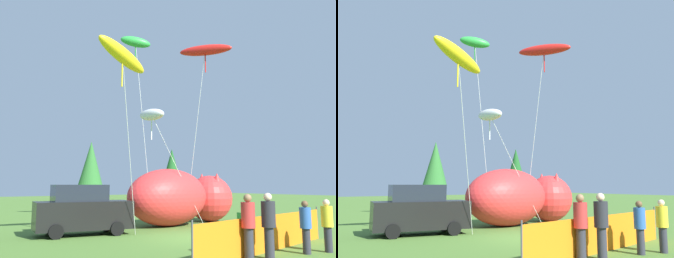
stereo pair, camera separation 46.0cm
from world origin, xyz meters
TOP-DOWN VIEW (x-y plane):
  - ground_plane at (0.00, 0.00)m, footprint 120.00×120.00m
  - parked_car at (-3.65, 3.68)m, footprint 4.33×2.38m
  - folding_chair at (2.99, 0.86)m, footprint 0.53×0.53m
  - inflatable_cat at (2.36, 4.52)m, footprint 7.50×3.78m
  - safety_fence at (-0.16, -3.63)m, footprint 7.92×1.66m
  - spectator_in_grey_shirt at (-1.75, -4.17)m, footprint 0.41×0.41m
  - spectator_in_green_shirt at (-1.20, -4.47)m, footprint 0.42×0.42m
  - spectator_in_white_shirt at (1.24, -4.85)m, footprint 0.37×0.37m
  - spectator_in_blue_shirt at (0.38, -4.64)m, footprint 0.36×0.36m
  - kite_red_lizard at (3.26, 3.31)m, footprint 2.09×3.03m
  - kite_green_fish at (0.58, 6.55)m, footprint 1.96×2.17m
  - kite_yellow_hero at (-3.35, 0.84)m, footprint 3.11×2.46m
  - kite_white_ghost at (0.05, 3.90)m, footprint 3.06×2.08m
  - horizon_tree_mid at (12.01, 38.44)m, footprint 3.50×3.50m
  - horizon_tree_northeast at (20.56, 30.34)m, footprint 2.98×2.98m

SIDE VIEW (x-z plane):
  - ground_plane at x=0.00m, z-range 0.00..0.00m
  - folding_chair at x=2.99m, z-range 0.07..0.91m
  - safety_fence at x=-0.16m, z-range -0.06..1.21m
  - spectator_in_blue_shirt at x=0.38m, z-range 0.08..1.73m
  - spectator_in_white_shirt at x=1.24m, z-range 0.08..1.76m
  - spectator_in_grey_shirt at x=-1.75m, z-range 0.09..1.97m
  - spectator_in_green_shirt at x=-1.20m, z-range 0.09..2.00m
  - parked_car at x=-3.65m, z-range -0.03..2.13m
  - inflatable_cat at x=2.36m, z-range -0.11..2.88m
  - horizon_tree_northeast at x=20.56m, z-range 0.81..7.91m
  - horizon_tree_mid at x=12.01m, z-range 0.95..9.30m
  - kite_white_ghost at x=0.05m, z-range 2.62..8.80m
  - kite_yellow_hero at x=-3.35m, z-range 3.27..11.35m
  - kite_red_lizard at x=3.26m, z-range 4.63..14.75m
  - kite_green_fish at x=0.58m, z-range 5.04..16.13m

